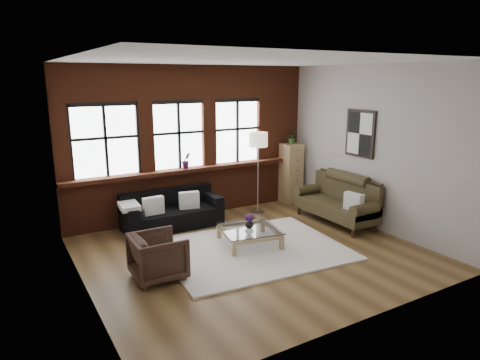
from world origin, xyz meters
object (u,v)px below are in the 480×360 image
vintage_settee (336,199)px  coffee_table (249,237)px  floor_lamp (258,170)px  armchair (158,256)px  dark_sofa (172,210)px  vase (249,224)px  drawer_chest (291,173)px

vintage_settee → coffee_table: vintage_settee is taller
vintage_settee → floor_lamp: (-1.03, 1.36, 0.47)m
vintage_settee → armchair: (-4.03, -0.57, -0.16)m
dark_sofa → vase: dark_sofa is taller
vintage_settee → floor_lamp: size_ratio=0.97×
drawer_chest → armchair: bearing=-151.3°
vintage_settee → dark_sofa: bearing=154.4°
vase → floor_lamp: size_ratio=0.08×
coffee_table → vase: bearing=63.4°
vintage_settee → floor_lamp: floor_lamp is taller
dark_sofa → vase: (0.84, -1.59, 0.05)m
dark_sofa → drawer_chest: (3.15, 0.28, 0.36)m
vintage_settee → coffee_table: bearing=-176.2°
dark_sofa → armchair: (-1.02, -2.01, -0.01)m
coffee_table → vase: size_ratio=6.03×
coffee_table → floor_lamp: (1.14, 1.51, 0.82)m
drawer_chest → floor_lamp: (-1.17, -0.36, 0.27)m
dark_sofa → floor_lamp: 2.08m
armchair → drawer_chest: size_ratio=0.54×
coffee_table → vase: (0.00, 0.00, 0.25)m
dark_sofa → vintage_settee: vintage_settee is taller
armchair → drawer_chest: 4.77m
dark_sofa → coffee_table: (0.84, -1.59, -0.20)m
dark_sofa → vintage_settee: 3.34m
dark_sofa → coffee_table: size_ratio=1.97×
coffee_table → floor_lamp: bearing=52.8°
vintage_settee → drawer_chest: bearing=85.4°
vintage_settee → drawer_chest: drawer_chest is taller
dark_sofa → drawer_chest: bearing=5.0°
coffee_table → dark_sofa: bearing=117.7°
vase → floor_lamp: 1.98m
vintage_settee → armchair: vintage_settee is taller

